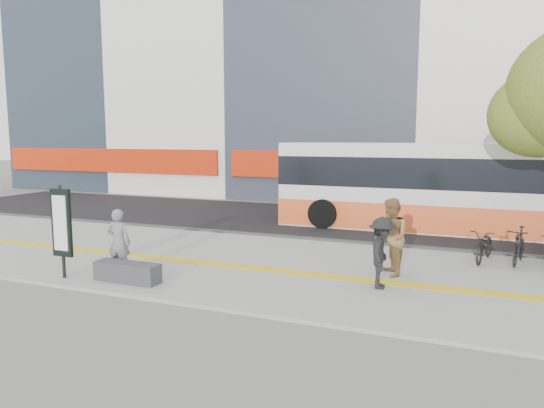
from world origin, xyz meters
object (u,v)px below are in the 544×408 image
at_px(pedestrian_tan, 391,237).
at_px(pedestrian_dark, 382,253).
at_px(bus, 443,190).
at_px(seated_woman, 119,242).
at_px(signboard, 61,224).
at_px(bench, 127,272).

distance_m(pedestrian_tan, pedestrian_dark, 1.12).
height_order(bus, seated_woman, bus).
distance_m(signboard, pedestrian_dark, 7.40).
bearing_deg(signboard, bus, 51.93).
xyz_separation_m(bus, pedestrian_tan, (-0.72, -6.86, -0.51)).
bearing_deg(seated_woman, bench, 130.72).
bearing_deg(pedestrian_dark, pedestrian_tan, -6.41).
height_order(bench, bus, bus).
bearing_deg(pedestrian_tan, seated_woman, -94.21).
bearing_deg(seated_woman, signboard, 25.72).
bearing_deg(bus, signboard, -128.07).
distance_m(bus, pedestrian_dark, 8.04).
height_order(bench, seated_woman, seated_woman).
height_order(pedestrian_tan, pedestrian_dark, pedestrian_tan).
bearing_deg(bus, bench, -122.74).
relative_size(bus, pedestrian_dark, 7.40).
height_order(signboard, pedestrian_dark, signboard).
distance_m(bus, seated_woman, 11.51).
bearing_deg(signboard, bench, 10.81).
distance_m(signboard, bus, 12.71).
xyz_separation_m(bench, pedestrian_tan, (5.51, 2.84, 0.71)).
relative_size(seated_woman, pedestrian_tan, 0.86).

